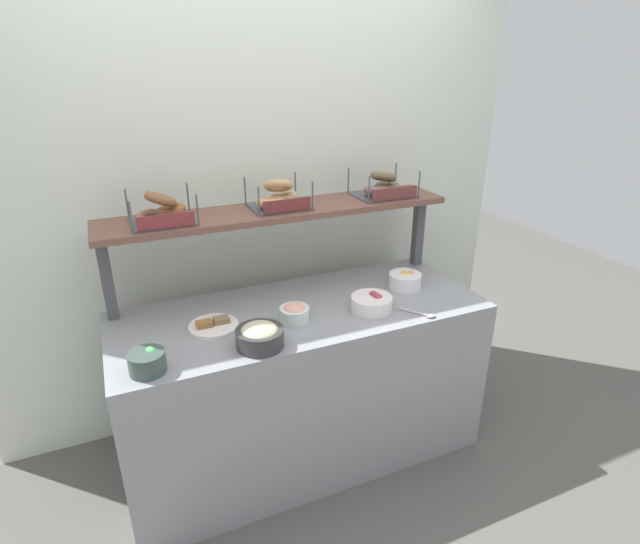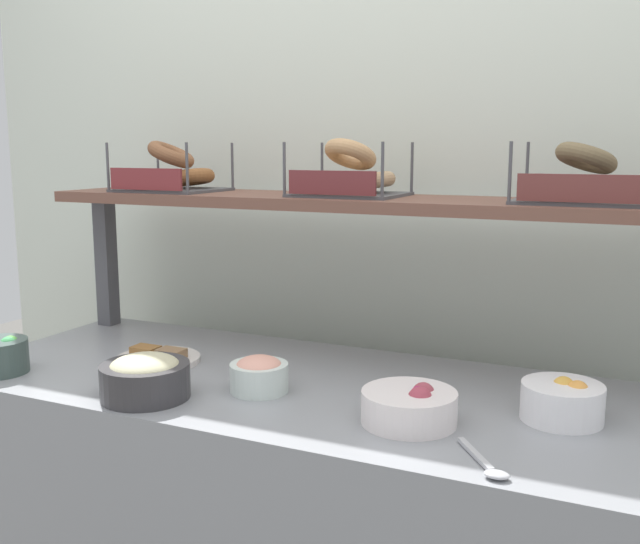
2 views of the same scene
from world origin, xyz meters
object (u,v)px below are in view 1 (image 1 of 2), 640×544
(bowl_lox_spread, at_px, (295,313))
(bowl_fruit_salad, at_px, (405,280))
(bagel_basket_cinnamon_raisin, at_px, (162,212))
(bagel_basket_poppy, at_px, (383,187))
(bowl_veggie_mix, at_px, (147,361))
(serving_spoon_near_plate, at_px, (423,314))
(serving_plate_white, at_px, (213,325))
(bowl_tuna_salad, at_px, (260,336))
(bowl_beet_salad, at_px, (372,302))
(bagel_basket_sesame, at_px, (278,197))

(bowl_lox_spread, xyz_separation_m, bowl_fruit_salad, (0.66, 0.11, 0.00))
(bagel_basket_cinnamon_raisin, relative_size, bagel_basket_poppy, 0.92)
(bowl_veggie_mix, relative_size, serving_spoon_near_plate, 0.94)
(serving_plate_white, relative_size, bagel_basket_poppy, 0.72)
(bowl_fruit_salad, height_order, bagel_basket_poppy, bagel_basket_poppy)
(bowl_tuna_salad, relative_size, bowl_fruit_salad, 1.19)
(bowl_beet_salad, height_order, serving_spoon_near_plate, bowl_beet_salad)
(bowl_tuna_salad, distance_m, serving_spoon_near_plate, 0.78)
(bowl_fruit_salad, distance_m, bowl_veggie_mix, 1.34)
(bowl_lox_spread, height_order, bagel_basket_poppy, bagel_basket_poppy)
(bowl_lox_spread, xyz_separation_m, bowl_beet_salad, (0.38, -0.04, -0.00))
(bowl_lox_spread, height_order, bagel_basket_cinnamon_raisin, bagel_basket_cinnamon_raisin)
(bowl_lox_spread, distance_m, bagel_basket_cinnamon_raisin, 0.74)
(bagel_basket_cinnamon_raisin, bearing_deg, bowl_beet_salad, -24.25)
(serving_spoon_near_plate, bearing_deg, bagel_basket_cinnamon_raisin, 152.90)
(serving_plate_white, height_order, bagel_basket_sesame, bagel_basket_sesame)
(bowl_tuna_salad, distance_m, bagel_basket_cinnamon_raisin, 0.71)
(bowl_beet_salad, bearing_deg, bagel_basket_cinnamon_raisin, 155.75)
(bowl_beet_salad, bearing_deg, bowl_veggie_mix, -174.03)
(bagel_basket_poppy, bearing_deg, bowl_beet_salad, -123.71)
(bagel_basket_sesame, relative_size, bagel_basket_poppy, 0.90)
(bowl_tuna_salad, height_order, serving_spoon_near_plate, bowl_tuna_salad)
(bowl_fruit_salad, relative_size, bagel_basket_poppy, 0.55)
(bowl_fruit_salad, bearing_deg, bowl_tuna_salad, -163.76)
(bagel_basket_cinnamon_raisin, bearing_deg, bowl_fruit_salad, -11.89)
(bowl_tuna_salad, xyz_separation_m, serving_spoon_near_plate, (0.78, -0.05, -0.04))
(bowl_fruit_salad, height_order, bagel_basket_cinnamon_raisin, bagel_basket_cinnamon_raisin)
(bowl_veggie_mix, relative_size, bagel_basket_cinnamon_raisin, 0.50)
(serving_plate_white, bearing_deg, bowl_veggie_mix, -141.90)
(bowl_lox_spread, bearing_deg, serving_plate_white, 166.22)
(serving_spoon_near_plate, xyz_separation_m, bagel_basket_poppy, (0.08, 0.56, 0.47))
(bowl_lox_spread, xyz_separation_m, serving_plate_white, (-0.35, 0.09, -0.03))
(bowl_lox_spread, bearing_deg, bowl_fruit_salad, 9.20)
(bowl_veggie_mix, bearing_deg, bowl_lox_spread, 12.90)
(bowl_veggie_mix, xyz_separation_m, serving_spoon_near_plate, (1.22, -0.04, -0.04))
(bowl_lox_spread, height_order, bowl_beet_salad, bowl_lox_spread)
(bowl_fruit_salad, relative_size, bowl_beet_salad, 0.85)
(bowl_beet_salad, xyz_separation_m, bagel_basket_poppy, (0.27, 0.41, 0.44))
(bowl_veggie_mix, bearing_deg, bowl_tuna_salad, 0.53)
(bowl_lox_spread, relative_size, serving_spoon_near_plate, 0.91)
(bowl_lox_spread, relative_size, bagel_basket_cinnamon_raisin, 0.48)
(bowl_beet_salad, relative_size, serving_spoon_near_plate, 1.32)
(bowl_lox_spread, distance_m, serving_plate_white, 0.37)
(bowl_lox_spread, bearing_deg, serving_spoon_near_plate, -18.66)
(bowl_tuna_salad, relative_size, bowl_lox_spread, 1.48)
(bowl_tuna_salad, distance_m, bowl_fruit_salad, 0.90)
(serving_spoon_near_plate, xyz_separation_m, bagel_basket_cinnamon_raisin, (-1.05, 0.54, 0.47))
(bowl_veggie_mix, bearing_deg, bowl_fruit_salad, 11.06)
(bowl_veggie_mix, xyz_separation_m, bagel_basket_poppy, (1.31, 0.51, 0.43))
(bagel_basket_sesame, bearing_deg, serving_plate_white, -145.99)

